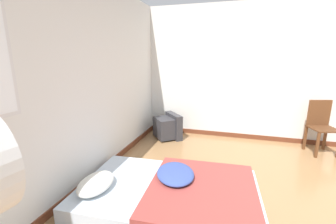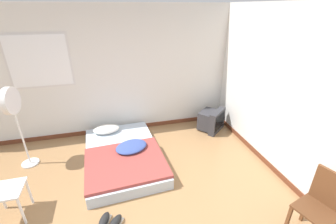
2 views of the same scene
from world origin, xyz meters
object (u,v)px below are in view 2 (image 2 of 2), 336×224
mattress_bed (123,154)px  wooden_chair (322,202)px  crt_tv (211,120)px  side_stool (7,194)px  sneaker_pair (110,222)px  standing_fan (13,109)px

mattress_bed → wooden_chair: wooden_chair is taller
crt_tv → side_stool: 3.79m
side_stool → sneaker_pair: (1.21, -0.48, -0.32)m
mattress_bed → wooden_chair: bearing=-44.6°
mattress_bed → sneaker_pair: 1.35m
crt_tv → sneaker_pair: crt_tv is taller
crt_tv → side_stool: (-3.50, -1.46, 0.13)m
mattress_bed → side_stool: 1.73m
side_stool → mattress_bed: bearing=29.3°
side_stool → standing_fan: standing_fan is taller
mattress_bed → sneaker_pair: (-0.28, -1.32, -0.07)m
mattress_bed → sneaker_pair: mattress_bed is taller
wooden_chair → standing_fan: standing_fan is taller
mattress_bed → wooden_chair: 2.97m
standing_fan → crt_tv: bearing=4.8°
crt_tv → standing_fan: bearing=-175.2°
side_stool → wooden_chair: bearing=-18.9°
crt_tv → mattress_bed: bearing=-162.9°
mattress_bed → standing_fan: size_ratio=1.43×
crt_tv → wooden_chair: 2.70m
side_stool → sneaker_pair: side_stool is taller
side_stool → sneaker_pair: size_ratio=1.28×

